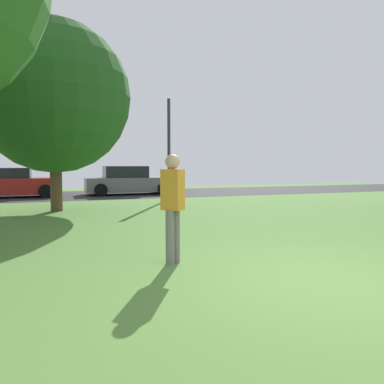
{
  "coord_description": "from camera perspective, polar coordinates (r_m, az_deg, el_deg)",
  "views": [
    {
      "loc": [
        -3.33,
        -3.86,
        1.55
      ],
      "look_at": [
        0.0,
        5.24,
        0.85
      ],
      "focal_mm": 34.65,
      "sensor_mm": 36.0,
      "label": 1
    }
  ],
  "objects": [
    {
      "name": "person_catcher",
      "position": [
        5.81,
        -2.99,
        -1.75
      ],
      "size": [
        0.38,
        0.39,
        1.72
      ],
      "rotation": [
        0.0,
        0.0,
        -0.86
      ],
      "color": "slate",
      "rests_on": "ground_plane"
    },
    {
      "name": "parked_car_red",
      "position": [
        19.74,
        -25.9,
        1.15
      ],
      "size": [
        4.14,
        2.05,
        1.42
      ],
      "color": "#B21E1E",
      "rests_on": "ground_plane"
    },
    {
      "name": "road_strip",
      "position": [
        20.2,
        -10.54,
        -0.3
      ],
      "size": [
        44.0,
        6.4,
        0.01
      ],
      "primitive_type": "cube",
      "color": "#28282B",
      "rests_on": "ground_plane"
    },
    {
      "name": "ground_plane",
      "position": [
        5.33,
        20.3,
        -13.04
      ],
      "size": [
        44.0,
        44.0,
        0.0
      ],
      "primitive_type": "plane",
      "color": "#547F38"
    },
    {
      "name": "parked_car_grey",
      "position": [
        19.9,
        -9.71,
        1.59
      ],
      "size": [
        4.58,
        2.01,
        1.49
      ],
      "color": "slate",
      "rests_on": "ground_plane"
    },
    {
      "name": "street_lamp_post",
      "position": [
        16.77,
        -3.57,
        6.55
      ],
      "size": [
        0.14,
        0.14,
        4.5
      ],
      "primitive_type": "cylinder",
      "color": "#2D2D33",
      "rests_on": "ground_plane"
    },
    {
      "name": "birch_tree_lone",
      "position": [
        13.46,
        -20.5,
        13.52
      ],
      "size": [
        5.03,
        5.03,
        6.32
      ],
      "color": "brown",
      "rests_on": "ground_plane"
    }
  ]
}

